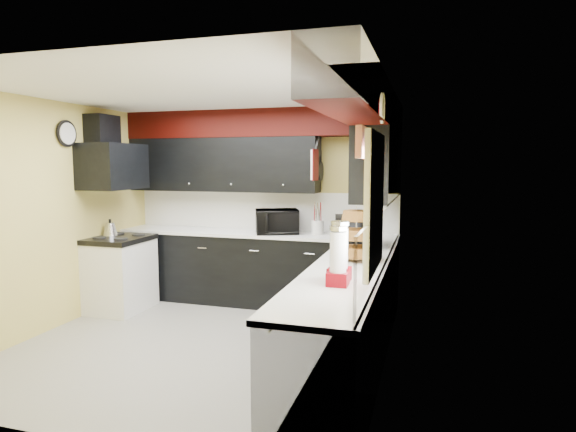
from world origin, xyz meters
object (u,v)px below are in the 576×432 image
object	(u,v)px
toaster_oven	(277,222)
kettle	(110,229)
utensil_crock	(318,227)
knife_block	(340,225)
microwave	(365,233)

from	to	relation	value
toaster_oven	kettle	xyz separation A→B (m)	(-2.00, -0.62, -0.09)
utensil_crock	knife_block	distance (m)	0.28
toaster_oven	microwave	bearing A→B (deg)	-48.21
knife_block	kettle	size ratio (longest dim) A/B	1.37
utensil_crock	knife_block	world-z (taller)	knife_block
utensil_crock	kettle	bearing A→B (deg)	-164.23
utensil_crock	toaster_oven	bearing A→B (deg)	-169.92
microwave	kettle	size ratio (longest dim) A/B	2.78
microwave	knife_block	world-z (taller)	microwave
knife_block	utensil_crock	bearing A→B (deg)	165.14
toaster_oven	kettle	bearing A→B (deg)	174.52
toaster_oven	knife_block	distance (m)	0.79
microwave	kettle	xyz separation A→B (m)	(-3.17, -0.06, -0.08)
utensil_crock	microwave	bearing A→B (deg)	-44.16
toaster_oven	microwave	size ratio (longest dim) A/B	1.06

